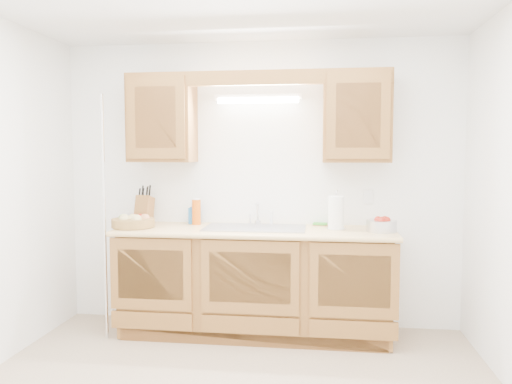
# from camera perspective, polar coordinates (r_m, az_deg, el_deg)

# --- Properties ---
(room) EXTENTS (3.52, 3.50, 2.50)m
(room) POSITION_cam_1_polar(r_m,az_deg,el_deg) (2.96, -3.15, -0.90)
(room) COLOR tan
(room) RESTS_ON ground
(base_cabinets) EXTENTS (2.20, 0.60, 0.86)m
(base_cabinets) POSITION_cam_1_polar(r_m,az_deg,el_deg) (4.27, -0.12, -10.29)
(base_cabinets) COLOR brown
(base_cabinets) RESTS_ON ground
(countertop) EXTENTS (2.30, 0.63, 0.04)m
(countertop) POSITION_cam_1_polar(r_m,az_deg,el_deg) (4.16, -0.15, -4.48)
(countertop) COLOR #E9C47A
(countertop) RESTS_ON base_cabinets
(upper_cabinet_left) EXTENTS (0.55, 0.33, 0.75)m
(upper_cabinet_left) POSITION_cam_1_polar(r_m,az_deg,el_deg) (4.45, -10.65, 8.22)
(upper_cabinet_left) COLOR brown
(upper_cabinet_left) RESTS_ON room
(upper_cabinet_right) EXTENTS (0.55, 0.33, 0.75)m
(upper_cabinet_right) POSITION_cam_1_polar(r_m,az_deg,el_deg) (4.25, 11.41, 8.40)
(upper_cabinet_right) COLOR brown
(upper_cabinet_right) RESTS_ON room
(valance) EXTENTS (2.20, 0.05, 0.12)m
(valance) POSITION_cam_1_polar(r_m,az_deg,el_deg) (4.16, -0.14, 12.93)
(valance) COLOR brown
(valance) RESTS_ON room
(fluorescent_fixture) EXTENTS (0.76, 0.08, 0.08)m
(fluorescent_fixture) POSITION_cam_1_polar(r_m,az_deg,el_deg) (4.37, 0.25, 10.63)
(fluorescent_fixture) COLOR white
(fluorescent_fixture) RESTS_ON room
(sink) EXTENTS (0.84, 0.46, 0.36)m
(sink) POSITION_cam_1_polar(r_m,az_deg,el_deg) (4.19, -0.11, -5.13)
(sink) COLOR #9E9EA3
(sink) RESTS_ON countertop
(wire_shelf_pole) EXTENTS (0.03, 0.03, 2.00)m
(wire_shelf_pole) POSITION_cam_1_polar(r_m,az_deg,el_deg) (4.24, -16.94, -2.88)
(wire_shelf_pole) COLOR silver
(wire_shelf_pole) RESTS_ON ground
(outlet_plate) EXTENTS (0.08, 0.01, 0.12)m
(outlet_plate) POSITION_cam_1_polar(r_m,az_deg,el_deg) (4.42, 12.68, -0.54)
(outlet_plate) COLOR white
(outlet_plate) RESTS_ON room
(fruit_basket) EXTENTS (0.45, 0.45, 0.11)m
(fruit_basket) POSITION_cam_1_polar(r_m,az_deg,el_deg) (4.35, -13.86, -3.29)
(fruit_basket) COLOR #AF8646
(fruit_basket) RESTS_ON countertop
(knife_block) EXTENTS (0.14, 0.21, 0.36)m
(knife_block) POSITION_cam_1_polar(r_m,az_deg,el_deg) (4.54, -12.65, -1.97)
(knife_block) COLOR brown
(knife_block) RESTS_ON countertop
(orange_canister) EXTENTS (0.10, 0.10, 0.23)m
(orange_canister) POSITION_cam_1_polar(r_m,az_deg,el_deg) (4.41, -6.83, -2.21)
(orange_canister) COLOR #DF5B0C
(orange_canister) RESTS_ON countertop
(soap_bottle) EXTENTS (0.10, 0.10, 0.21)m
(soap_bottle) POSITION_cam_1_polar(r_m,az_deg,el_deg) (4.48, -7.03, -2.25)
(soap_bottle) COLOR #2265AA
(soap_bottle) RESTS_ON countertop
(sponge) EXTENTS (0.13, 0.09, 0.02)m
(sponge) POSITION_cam_1_polar(r_m,az_deg,el_deg) (4.38, 7.33, -3.68)
(sponge) COLOR #CC333F
(sponge) RESTS_ON countertop
(paper_towel) EXTENTS (0.16, 0.16, 0.33)m
(paper_towel) POSITION_cam_1_polar(r_m,az_deg,el_deg) (4.15, 9.15, -2.39)
(paper_towel) COLOR silver
(paper_towel) RESTS_ON countertop
(apple_bowl) EXTENTS (0.31, 0.31, 0.12)m
(apple_bowl) POSITION_cam_1_polar(r_m,az_deg,el_deg) (4.12, 14.17, -3.67)
(apple_bowl) COLOR silver
(apple_bowl) RESTS_ON countertop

